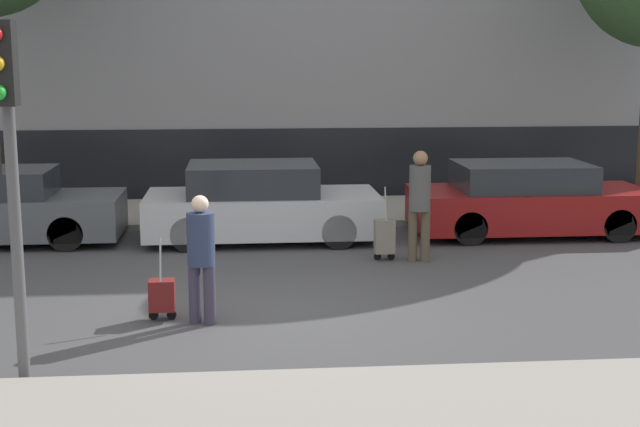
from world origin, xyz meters
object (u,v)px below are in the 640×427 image
parked_bicycle (273,194)px  pedestrian_left (201,252)px  pedestrian_right (420,199)px  trolley_left (162,295)px  trolley_right (385,237)px  traffic_light (7,129)px  parked_car_1 (260,204)px  parked_car_2 (528,201)px

parked_bicycle → pedestrian_left: bearing=-99.1°
pedestrian_left → pedestrian_right: 4.52m
trolley_left → trolley_right: 4.45m
traffic_light → parked_bicycle: (2.88, 9.04, -2.08)m
parked_car_1 → parked_car_2: bearing=0.7°
trolley_left → pedestrian_right: size_ratio=0.59×
pedestrian_left → parked_bicycle: (1.14, 7.14, -0.42)m
trolley_left → parked_bicycle: 7.13m
pedestrian_left → trolley_right: size_ratio=1.34×
pedestrian_left → trolley_left: (-0.51, 0.21, -0.59)m
parked_car_2 → trolley_left: size_ratio=4.10×
parked_car_1 → trolley_left: bearing=-105.8°
parked_car_1 → parked_car_2: (4.91, 0.06, -0.02)m
trolley_right → traffic_light: 7.16m
trolley_left → traffic_light: 3.33m
trolley_right → parked_car_1: bearing=138.1°
trolley_right → parked_bicycle: trolley_right is taller
parked_car_1 → trolley_right: 2.64m
traffic_light → trolley_left: bearing=59.7°
pedestrian_left → traffic_light: traffic_light is taller
pedestrian_right → parked_bicycle: pedestrian_right is taller
pedestrian_left → pedestrian_right: (3.33, 3.06, 0.11)m
parked_car_2 → pedestrian_right: 3.13m
pedestrian_right → parked_bicycle: 4.66m
pedestrian_right → trolley_right: (-0.54, 0.13, -0.63)m
parked_car_2 → pedestrian_right: size_ratio=2.42×
parked_car_1 → parked_bicycle: parked_car_1 is taller
trolley_right → pedestrian_left: bearing=-131.2°
parked_car_1 → traffic_light: traffic_light is taller
parked_car_2 → parked_bicycle: size_ratio=2.43×
parked_car_2 → pedestrian_left: (-5.75, -5.01, 0.28)m
trolley_right → parked_car_2: bearing=31.6°
parked_car_1 → pedestrian_right: size_ratio=2.30×
pedestrian_right → parked_bicycle: bearing=131.5°
parked_car_2 → pedestrian_left: size_ratio=2.68×
pedestrian_left → parked_bicycle: 7.24m
parked_car_1 → trolley_left: parked_car_1 is taller
traffic_light → trolley_right: bearing=48.3°
parked_car_2 → parked_bicycle: (-4.60, 2.14, -0.14)m
pedestrian_left → parked_bicycle: size_ratio=0.91×
parked_car_2 → trolley_right: 3.48m
parked_car_2 → trolley_left: bearing=-142.5°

